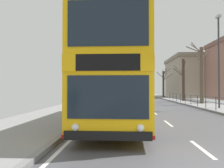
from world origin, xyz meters
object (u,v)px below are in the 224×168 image
(bare_tree_far_02, at_px, (164,83))
(background_building_02, at_px, (200,77))
(street_lamp_far_side, at_px, (219,54))
(bare_tree_far_01, at_px, (201,73))
(double_decker_bus_main, at_px, (116,77))
(bare_tree_far_00, at_px, (183,79))

(bare_tree_far_02, height_order, background_building_02, background_building_02)
(street_lamp_far_side, relative_size, background_building_02, 0.52)
(bare_tree_far_01, xyz_separation_m, background_building_02, (7.82, 23.92, 0.82))
(double_decker_bus_main, distance_m, background_building_02, 41.02)
(bare_tree_far_02, bearing_deg, street_lamp_far_side, -89.76)
(street_lamp_far_side, height_order, bare_tree_far_00, street_lamp_far_side)
(background_building_02, bearing_deg, bare_tree_far_02, -149.46)
(street_lamp_far_side, relative_size, bare_tree_far_00, 1.39)
(bare_tree_far_00, bearing_deg, bare_tree_far_02, 90.68)
(bare_tree_far_02, xyz_separation_m, background_building_02, (8.56, 5.05, 1.36))
(double_decker_bus_main, bearing_deg, bare_tree_far_00, 66.46)
(bare_tree_far_01, distance_m, bare_tree_far_02, 18.89)
(background_building_02, bearing_deg, street_lamp_far_side, -105.75)
(bare_tree_far_00, distance_m, bare_tree_far_02, 13.67)
(double_decker_bus_main, relative_size, bare_tree_far_01, 1.69)
(street_lamp_far_side, distance_m, bare_tree_far_01, 6.19)
(double_decker_bus_main, xyz_separation_m, background_building_02, (16.57, 37.48, 1.89))
(bare_tree_far_00, bearing_deg, street_lamp_far_side, -90.30)
(double_decker_bus_main, height_order, background_building_02, background_building_02)
(bare_tree_far_01, bearing_deg, background_building_02, 71.89)
(double_decker_bus_main, height_order, bare_tree_far_00, bare_tree_far_00)
(double_decker_bus_main, relative_size, street_lamp_far_side, 1.45)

